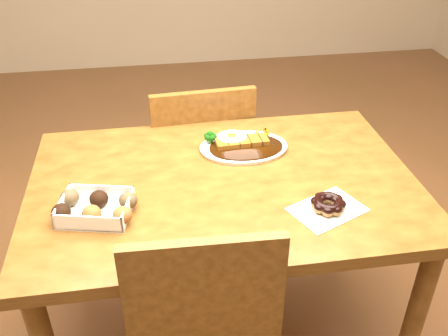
{
  "coord_description": "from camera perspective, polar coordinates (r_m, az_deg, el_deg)",
  "views": [
    {
      "loc": [
        -0.2,
        -1.27,
        1.62
      ],
      "look_at": [
        -0.0,
        -0.02,
        0.81
      ],
      "focal_mm": 40.0,
      "sensor_mm": 36.0,
      "label": 1
    }
  ],
  "objects": [
    {
      "name": "chair_far",
      "position": [
        2.15,
        -2.77,
        0.46
      ],
      "size": [
        0.44,
        0.44,
        0.87
      ],
      "rotation": [
        0.0,
        0.0,
        3.2
      ],
      "color": "#512F10",
      "rests_on": "ground"
    },
    {
      "name": "donut_box",
      "position": [
        1.44,
        -14.48,
        -4.35
      ],
      "size": [
        0.24,
        0.19,
        0.05
      ],
      "rotation": [
        0.0,
        0.0,
        -0.23
      ],
      "color": "white",
      "rests_on": "table"
    },
    {
      "name": "table",
      "position": [
        1.61,
        -0.05,
        -4.33
      ],
      "size": [
        1.2,
        0.8,
        0.75
      ],
      "color": "#512F10",
      "rests_on": "ground"
    },
    {
      "name": "katsu_curry_plate",
      "position": [
        1.71,
        2.08,
        2.64
      ],
      "size": [
        0.3,
        0.22,
        0.06
      ],
      "rotation": [
        0.0,
        0.0,
        -0.01
      ],
      "color": "white",
      "rests_on": "table"
    },
    {
      "name": "pon_de_ring",
      "position": [
        1.45,
        11.81,
        -4.07
      ],
      "size": [
        0.24,
        0.21,
        0.04
      ],
      "rotation": [
        0.0,
        0.0,
        0.42
      ],
      "color": "silver",
      "rests_on": "table"
    }
  ]
}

